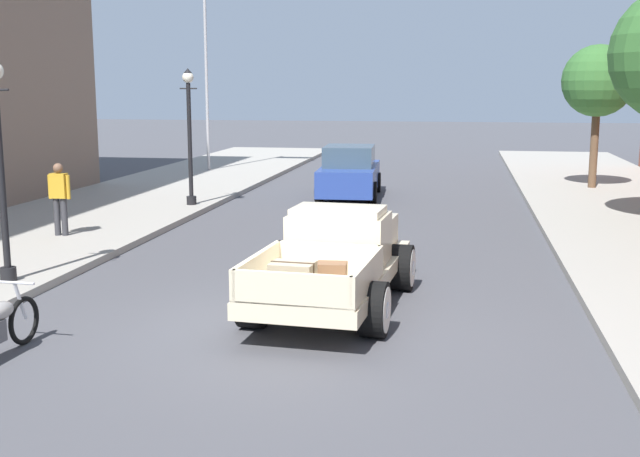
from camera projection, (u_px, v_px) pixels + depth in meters
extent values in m
plane|color=#47474C|center=(281.00, 330.00, 11.48)|extent=(140.00, 140.00, 0.00)
cube|color=beige|center=(334.00, 274.00, 12.60)|extent=(2.11, 5.01, 0.24)
cube|color=beige|center=(339.00, 238.00, 12.84)|extent=(1.64, 1.21, 0.80)
cube|color=beige|center=(339.00, 211.00, 12.71)|extent=(1.50, 1.04, 0.12)
cube|color=#3D4C5B|center=(347.00, 223.00, 13.36)|extent=(1.33, 0.14, 0.44)
cube|color=beige|center=(355.00, 233.00, 14.11)|extent=(1.43, 1.59, 0.52)
cube|color=silver|center=(364.00, 226.00, 14.88)|extent=(0.69, 0.15, 0.47)
cube|color=beige|center=(312.00, 287.00, 11.24)|extent=(1.84, 2.22, 0.04)
cube|color=beige|center=(258.00, 269.00, 11.40)|extent=(0.23, 2.10, 0.44)
cube|color=beige|center=(368.00, 275.00, 11.01)|extent=(0.23, 2.10, 0.44)
cube|color=beige|center=(292.00, 289.00, 10.24)|extent=(1.62, 0.20, 0.44)
cube|color=beige|center=(328.00, 257.00, 12.17)|extent=(1.62, 0.20, 0.44)
cylinder|color=black|center=(303.00, 262.00, 14.13)|extent=(0.42, 0.82, 0.80)
cylinder|color=silver|center=(293.00, 261.00, 14.18)|extent=(0.06, 0.66, 0.66)
cylinder|color=silver|center=(292.00, 261.00, 14.18)|extent=(0.04, 0.24, 0.24)
cylinder|color=black|center=(402.00, 267.00, 13.70)|extent=(0.42, 0.82, 0.80)
cylinder|color=silver|center=(413.00, 268.00, 13.65)|extent=(0.06, 0.66, 0.66)
cylinder|color=silver|center=(413.00, 268.00, 13.65)|extent=(0.04, 0.24, 0.24)
cylinder|color=black|center=(253.00, 301.00, 11.56)|extent=(0.42, 0.82, 0.80)
cylinder|color=silver|center=(242.00, 300.00, 11.60)|extent=(0.06, 0.66, 0.66)
cylinder|color=silver|center=(241.00, 300.00, 11.61)|extent=(0.04, 0.24, 0.24)
cylinder|color=black|center=(374.00, 309.00, 11.12)|extent=(0.42, 0.82, 0.80)
cylinder|color=silver|center=(387.00, 310.00, 11.08)|extent=(0.06, 0.66, 0.66)
cylinder|color=silver|center=(388.00, 310.00, 11.08)|extent=(0.04, 0.24, 0.24)
cube|color=gray|center=(293.00, 277.00, 10.91)|extent=(0.63, 0.48, 0.40)
cube|color=#3D2D1E|center=(293.00, 277.00, 10.91)|extent=(0.62, 0.09, 0.42)
cube|color=brown|center=(332.00, 272.00, 11.45)|extent=(0.45, 0.34, 0.28)
torus|color=black|center=(24.00, 320.00, 10.81)|extent=(0.10, 0.67, 0.67)
cylinder|color=silver|center=(20.00, 300.00, 10.70)|extent=(0.06, 0.25, 0.58)
cylinder|color=silver|center=(13.00, 283.00, 10.53)|extent=(0.62, 0.07, 0.04)
cube|color=#284293|center=(349.00, 178.00, 25.22)|extent=(1.95, 4.39, 0.80)
cube|color=#384C5B|center=(349.00, 156.00, 24.95)|extent=(1.63, 2.08, 0.64)
cylinder|color=black|center=(328.00, 182.00, 26.63)|extent=(0.26, 0.67, 0.66)
cylinder|color=black|center=(377.00, 182.00, 26.44)|extent=(0.26, 0.67, 0.66)
cylinder|color=black|center=(319.00, 192.00, 24.11)|extent=(0.26, 0.67, 0.66)
cylinder|color=black|center=(373.00, 192.00, 23.92)|extent=(0.26, 0.67, 0.66)
cylinder|color=#333338|center=(57.00, 217.00, 17.93)|extent=(0.14, 0.14, 0.86)
cylinder|color=#333338|center=(65.00, 217.00, 17.90)|extent=(0.14, 0.14, 0.86)
cube|color=gold|center=(59.00, 186.00, 17.79)|extent=(0.36, 0.22, 0.56)
cylinder|color=gold|center=(50.00, 187.00, 17.83)|extent=(0.09, 0.09, 0.54)
cylinder|color=gold|center=(68.00, 187.00, 17.75)|extent=(0.09, 0.09, 0.54)
sphere|color=brown|center=(58.00, 168.00, 17.72)|extent=(0.22, 0.22, 0.22)
cylinder|color=black|center=(8.00, 274.00, 13.76)|extent=(0.28, 0.28, 0.24)
cylinder|color=black|center=(1.00, 176.00, 13.46)|extent=(0.12, 0.12, 3.20)
cylinder|color=black|center=(192.00, 200.00, 22.67)|extent=(0.28, 0.28, 0.24)
cylinder|color=black|center=(190.00, 140.00, 22.37)|extent=(0.12, 0.12, 3.20)
cylinder|color=black|center=(188.00, 88.00, 22.11)|extent=(0.50, 0.04, 0.04)
sphere|color=silver|center=(188.00, 77.00, 22.05)|extent=(0.32, 0.32, 0.32)
cone|color=black|center=(188.00, 71.00, 22.02)|extent=(0.24, 0.24, 0.14)
cylinder|color=#B2B2B7|center=(206.00, 57.00, 31.31)|extent=(0.12, 0.12, 9.00)
cylinder|color=brown|center=(594.00, 148.00, 26.29)|extent=(0.26, 0.26, 2.65)
sphere|color=#33662D|center=(598.00, 81.00, 25.89)|extent=(2.36, 2.36, 2.36)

